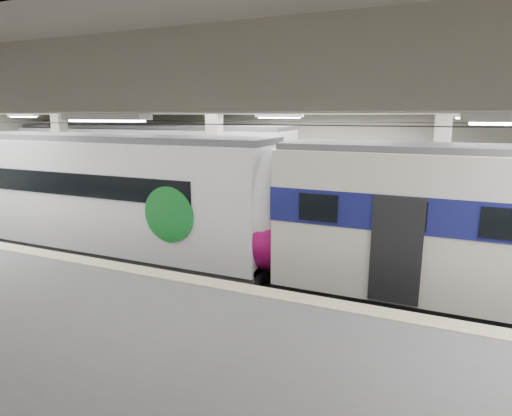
% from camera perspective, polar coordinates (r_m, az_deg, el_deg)
% --- Properties ---
extents(station_hall, '(36.00, 24.00, 5.75)m').
position_cam_1_polar(station_hall, '(11.13, -3.74, 3.33)').
color(station_hall, black).
rests_on(station_hall, ground).
extents(modern_emu, '(13.30, 2.75, 4.32)m').
position_cam_1_polar(modern_emu, '(15.13, -15.43, 1.00)').
color(modern_emu, white).
rests_on(modern_emu, ground).
extents(far_train, '(14.16, 3.01, 4.51)m').
position_cam_1_polar(far_train, '(21.60, -13.91, 4.91)').
color(far_train, white).
rests_on(far_train, ground).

